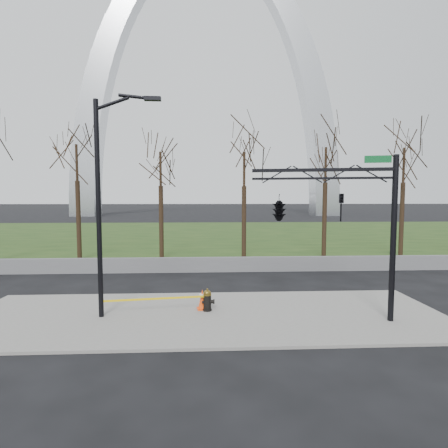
{
  "coord_description": "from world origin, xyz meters",
  "views": [
    {
      "loc": [
        0.03,
        -12.93,
        4.5
      ],
      "look_at": [
        0.76,
        2.0,
        3.37
      ],
      "focal_mm": 27.95,
      "sensor_mm": 36.0,
      "label": 1
    }
  ],
  "objects_px": {
    "street_light": "(105,192)",
    "traffic_signal_mast": "(300,207)",
    "traffic_cone": "(202,299)",
    "fire_hydrant": "(208,301)"
  },
  "relations": [
    {
      "from": "fire_hydrant",
      "to": "traffic_signal_mast",
      "type": "height_order",
      "value": "traffic_signal_mast"
    },
    {
      "from": "fire_hydrant",
      "to": "traffic_cone",
      "type": "bearing_deg",
      "value": 142.63
    },
    {
      "from": "street_light",
      "to": "traffic_signal_mast",
      "type": "relative_size",
      "value": 1.37
    },
    {
      "from": "fire_hydrant",
      "to": "street_light",
      "type": "bearing_deg",
      "value": -167.36
    },
    {
      "from": "traffic_cone",
      "to": "street_light",
      "type": "height_order",
      "value": "street_light"
    },
    {
      "from": "traffic_cone",
      "to": "street_light",
      "type": "bearing_deg",
      "value": -169.28
    },
    {
      "from": "fire_hydrant",
      "to": "traffic_cone",
      "type": "height_order",
      "value": "fire_hydrant"
    },
    {
      "from": "traffic_cone",
      "to": "traffic_signal_mast",
      "type": "relative_size",
      "value": 0.13
    },
    {
      "from": "street_light",
      "to": "traffic_signal_mast",
      "type": "distance_m",
      "value": 7.14
    },
    {
      "from": "traffic_cone",
      "to": "street_light",
      "type": "xyz_separation_m",
      "value": [
        -3.51,
        -0.66,
        4.2
      ]
    }
  ]
}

